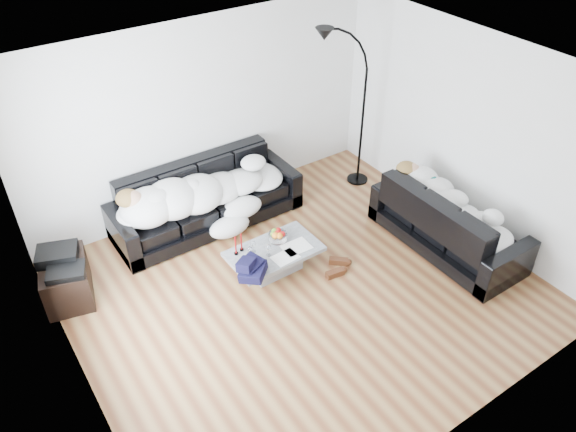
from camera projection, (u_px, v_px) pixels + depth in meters
ground at (302, 290)px, 6.59m from camera, size 5.00×5.00×0.00m
wall_back at (204, 117)px, 7.29m from camera, size 5.00×0.02×2.60m
wall_left at (61, 296)px, 4.68m from camera, size 0.02×4.50×2.60m
wall_right at (469, 134)px, 6.93m from camera, size 0.02×4.50×2.60m
ceiling at (307, 81)px, 5.03m from camera, size 5.00×5.00×0.00m
sofa_back at (206, 197)px, 7.39m from camera, size 2.52×0.87×0.82m
sofa_right at (449, 220)px, 7.00m from camera, size 0.86×2.00×0.81m
sleeper_back at (206, 185)px, 7.22m from camera, size 2.13×0.74×0.43m
sleeper_right at (452, 205)px, 6.87m from camera, size 0.73×1.72×0.42m
teal_cushion at (414, 178)px, 7.20m from camera, size 0.42×0.38×0.20m
coffee_table at (274, 260)px, 6.77m from camera, size 1.10×0.65×0.32m
fruit_bowl at (278, 235)px, 6.79m from camera, size 0.29×0.29×0.14m
wine_glass_a at (253, 247)px, 6.60m from camera, size 0.08×0.08×0.16m
wine_glass_b at (250, 254)px, 6.48m from camera, size 0.10×0.10×0.18m
wine_glass_c at (269, 250)px, 6.55m from camera, size 0.07×0.07×0.15m
candle_left at (236, 246)px, 6.53m from camera, size 0.05×0.05×0.26m
candle_right at (241, 242)px, 6.59m from camera, size 0.05×0.05×0.25m
newspaper_a at (296, 247)px, 6.71m from camera, size 0.34×0.26×0.01m
newspaper_b at (285, 257)px, 6.56m from camera, size 0.32×0.24×0.01m
navy_jacket at (251, 264)px, 6.23m from camera, size 0.44×0.42×0.17m
shoes at (337, 267)px, 6.84m from camera, size 0.46×0.40×0.09m
av_cabinet at (67, 280)px, 6.36m from camera, size 0.66×0.82×0.50m
stereo at (60, 259)px, 6.17m from camera, size 0.53×0.47×0.13m
floor_lamp at (363, 115)px, 7.83m from camera, size 0.80×0.36×2.15m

